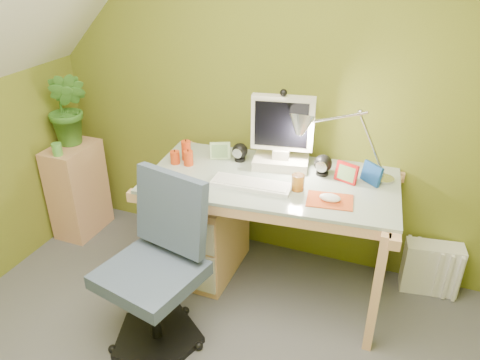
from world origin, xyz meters
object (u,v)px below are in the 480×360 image
(desk_lamp, at_px, (359,128))
(side_ledge, at_px, (78,190))
(desk, at_px, (270,233))
(task_chair, at_px, (150,272))
(monitor, at_px, (283,125))
(radiator, at_px, (431,268))
(potted_plant, at_px, (68,109))

(desk_lamp, xyz_separation_m, side_ledge, (-2.03, -0.10, -0.76))
(desk, distance_m, task_chair, 0.85)
(desk, distance_m, monitor, 0.70)
(task_chair, xyz_separation_m, radiator, (1.45, 1.05, -0.33))
(potted_plant, bearing_deg, radiator, 4.26)
(task_chair, bearing_deg, side_ledge, 156.72)
(side_ledge, bearing_deg, task_chair, -35.25)
(desk, height_order, side_ledge, desk)
(desk_lamp, height_order, side_ledge, desk_lamp)
(desk_lamp, bearing_deg, radiator, 9.46)
(monitor, distance_m, potted_plant, 1.58)
(desk_lamp, distance_m, potted_plant, 2.03)
(desk, xyz_separation_m, radiator, (1.01, 0.32, -0.22))
(desk_lamp, bearing_deg, side_ledge, 178.24)
(desk_lamp, height_order, potted_plant, desk_lamp)
(task_chair, relative_size, radiator, 2.84)
(monitor, xyz_separation_m, potted_plant, (-1.58, -0.05, -0.08))
(desk_lamp, bearing_deg, desk, -162.86)
(monitor, bearing_deg, task_chair, -126.61)
(side_ledge, bearing_deg, potted_plant, 89.68)
(task_chair, bearing_deg, desk_lamp, 57.45)
(monitor, bearing_deg, desk_lamp, -10.69)
(side_ledge, relative_size, radiator, 2.03)
(desk_lamp, distance_m, radiator, 1.10)
(task_chair, bearing_deg, radiator, 47.81)
(monitor, xyz_separation_m, side_ledge, (-1.58, -0.10, -0.72))
(desk, xyz_separation_m, potted_plant, (-1.58, 0.13, 0.60))
(desk, distance_m, desk_lamp, 0.87)
(monitor, relative_size, desk_lamp, 0.87)
(monitor, xyz_separation_m, task_chair, (-0.44, -0.91, -0.58))
(radiator, bearing_deg, side_ledge, 176.60)
(task_chair, bearing_deg, desk, 70.72)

